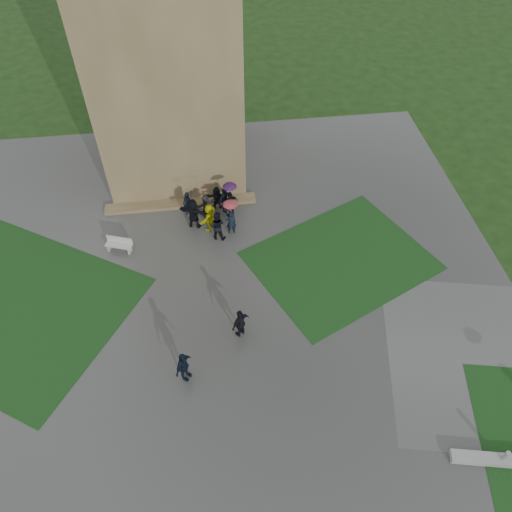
{
  "coord_description": "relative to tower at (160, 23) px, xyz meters",
  "views": [
    {
      "loc": [
        1.68,
        -12.35,
        20.19
      ],
      "look_at": [
        3.84,
        4.83,
        1.2
      ],
      "focal_mm": 35.0,
      "sensor_mm": 36.0,
      "label": 1
    }
  ],
  "objects": [
    {
      "name": "ground",
      "position": [
        0.0,
        -15.0,
        -9.0
      ],
      "size": [
        120.0,
        120.0,
        0.0
      ],
      "primitive_type": "plane",
      "color": "black"
    },
    {
      "name": "plaza",
      "position": [
        0.0,
        -13.0,
        -8.99
      ],
      "size": [
        34.0,
        34.0,
        0.02
      ],
      "primitive_type": "cube",
      "color": "#383835",
      "rests_on": "ground"
    },
    {
      "name": "lawn_inset_left",
      "position": [
        -8.5,
        -11.0,
        -8.97
      ],
      "size": [
        14.1,
        13.46,
        0.01
      ],
      "primitive_type": "cube",
      "rotation": [
        0.0,
        0.0,
        -0.56
      ],
      "color": "black",
      "rests_on": "plaza"
    },
    {
      "name": "lawn_inset_right",
      "position": [
        8.5,
        -10.0,
        -8.97
      ],
      "size": [
        11.12,
        10.15,
        0.01
      ],
      "primitive_type": "cube",
      "rotation": [
        0.0,
        0.0,
        0.44
      ],
      "color": "black",
      "rests_on": "plaza"
    },
    {
      "name": "tower",
      "position": [
        0.0,
        0.0,
        0.0
      ],
      "size": [
        8.0,
        8.0,
        18.0
      ],
      "primitive_type": "cube",
      "color": "brown",
      "rests_on": "ground"
    },
    {
      "name": "tower_plinth",
      "position": [
        0.0,
        -4.4,
        -8.87
      ],
      "size": [
        9.0,
        0.8,
        0.22
      ],
      "primitive_type": "cube",
      "color": "brown",
      "rests_on": "plaza"
    },
    {
      "name": "bench",
      "position": [
        -3.41,
        -7.7,
        -8.54
      ],
      "size": [
        1.55,
        0.91,
        0.86
      ],
      "rotation": [
        0.0,
        0.0,
        -0.32
      ],
      "color": "#B6B5B1",
      "rests_on": "plaza"
    },
    {
      "name": "visitor_cluster",
      "position": [
        1.73,
        -6.04,
        -7.85
      ],
      "size": [
        3.71,
        3.23,
        2.68
      ],
      "color": "black",
      "rests_on": "plaza"
    },
    {
      "name": "pedestrian_mid",
      "position": [
        -0.07,
        -16.0,
        -8.06
      ],
      "size": [
        1.11,
        1.23,
        1.83
      ],
      "primitive_type": "imported",
      "rotation": [
        0.0,
        0.0,
        0.97
      ],
      "color": "black",
      "rests_on": "plaza"
    },
    {
      "name": "pedestrian_near",
      "position": [
        2.62,
        -14.01,
        -8.09
      ],
      "size": [
        1.18,
        1.12,
        1.78
      ],
      "primitive_type": "imported",
      "rotation": [
        0.0,
        0.0,
        3.83
      ],
      "color": "black",
      "rests_on": "plaza"
    }
  ]
}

